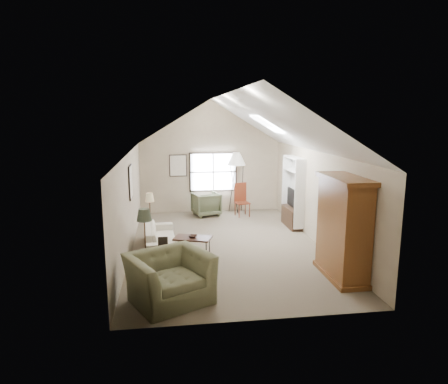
{
  "coord_description": "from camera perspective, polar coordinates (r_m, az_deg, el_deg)",
  "views": [
    {
      "loc": [
        -1.47,
        -10.17,
        3.47
      ],
      "look_at": [
        0.0,
        0.4,
        1.4
      ],
      "focal_mm": 32.0,
      "sensor_mm": 36.0,
      "label": 1
    }
  ],
  "objects": [
    {
      "name": "tripod_lamp",
      "position": [
        14.27,
        1.76,
        1.41
      ],
      "size": [
        0.84,
        0.84,
        2.2
      ],
      "primitive_type": null,
      "rotation": [
        0.0,
        0.0,
        0.42
      ],
      "color": "silver",
      "rests_on": "ground"
    },
    {
      "name": "armchair_far",
      "position": [
        13.96,
        -2.57,
        -1.72
      ],
      "size": [
        1.06,
        1.07,
        0.81
      ],
      "primitive_type": "imported",
      "rotation": [
        0.0,
        0.0,
        3.4
      ],
      "color": "#525A3F",
      "rests_on": "ground"
    },
    {
      "name": "side_chair",
      "position": [
        13.81,
        2.64,
        -1.14
      ],
      "size": [
        0.53,
        0.53,
        1.15
      ],
      "primitive_type": "cube",
      "rotation": [
        0.0,
        0.0,
        0.2
      ],
      "color": "maroon",
      "rests_on": "ground"
    },
    {
      "name": "tv_panel",
      "position": [
        12.62,
        9.73,
        -0.84
      ],
      "size": [
        0.05,
        0.9,
        0.55
      ],
      "primitive_type": "cube",
      "color": "black",
      "rests_on": "media_console"
    },
    {
      "name": "tan_lamp",
      "position": [
        11.79,
        -10.5,
        -3.08
      ],
      "size": [
        0.27,
        0.27,
        1.29
      ],
      "primitive_type": null,
      "rotation": [
        0.0,
        0.0,
        0.06
      ],
      "color": "tan",
      "rests_on": "ground"
    },
    {
      "name": "dark_lamp",
      "position": [
        9.27,
        -11.2,
        -6.52
      ],
      "size": [
        0.36,
        0.36,
        1.43
      ],
      "primitive_type": null,
      "rotation": [
        0.0,
        0.0,
        0.06
      ],
      "color": "#292F21",
      "rests_on": "ground"
    },
    {
      "name": "coffee_table",
      "position": [
        10.12,
        -4.47,
        -7.72
      ],
      "size": [
        1.02,
        0.77,
        0.46
      ],
      "primitive_type": "cube",
      "rotation": [
        0.0,
        0.0,
        -0.32
      ],
      "color": "#392217",
      "rests_on": "ground"
    },
    {
      "name": "tv_alcove",
      "position": [
        12.59,
        9.85,
        0.19
      ],
      "size": [
        0.32,
        1.3,
        2.1
      ],
      "primitive_type": "cube",
      "color": "white",
      "rests_on": "ground"
    },
    {
      "name": "bowl",
      "position": [
        10.04,
        -4.49,
        -6.32
      ],
      "size": [
        0.28,
        0.28,
        0.05
      ],
      "primitive_type": "imported",
      "rotation": [
        0.0,
        0.0,
        -0.32
      ],
      "color": "#321B14",
      "rests_on": "coffee_table"
    },
    {
      "name": "armoire",
      "position": [
        8.91,
        16.67,
        -4.93
      ],
      "size": [
        0.6,
        1.5,
        2.2
      ],
      "primitive_type": "cube",
      "color": "brown",
      "rests_on": "ground"
    },
    {
      "name": "window",
      "position": [
        14.36,
        -1.56,
        2.89
      ],
      "size": [
        1.72,
        0.08,
        1.42
      ],
      "primitive_type": "cube",
      "color": "black",
      "rests_on": "room_shell"
    },
    {
      "name": "armchair_near",
      "position": [
        7.72,
        -7.8,
        -12.06
      ],
      "size": [
        1.83,
        1.75,
        0.92
      ],
      "primitive_type": "imported",
      "rotation": [
        0.0,
        0.0,
        0.47
      ],
      "color": "#6D6F4D",
      "rests_on": "ground"
    },
    {
      "name": "media_console",
      "position": [
        12.76,
        9.64,
        -3.56
      ],
      "size": [
        0.34,
        1.18,
        0.6
      ],
      "primitive_type": "cube",
      "color": "#382316",
      "rests_on": "ground"
    },
    {
      "name": "skylight",
      "position": [
        11.41,
        6.22,
        9.66
      ],
      "size": [
        0.8,
        1.2,
        0.52
      ],
      "primitive_type": null,
      "color": "white",
      "rests_on": "room_shell"
    },
    {
      "name": "wall_art",
      "position": [
        12.24,
        -9.76,
        2.64
      ],
      "size": [
        1.97,
        3.71,
        0.88
      ],
      "color": "black",
      "rests_on": "room_shell"
    },
    {
      "name": "side_table",
      "position": [
        9.21,
        -8.64,
        -9.57
      ],
      "size": [
        0.54,
        0.54,
        0.51
      ],
      "primitive_type": "cylinder",
      "rotation": [
        0.0,
        0.0,
        0.06
      ],
      "color": "#362716",
      "rests_on": "ground"
    },
    {
      "name": "sofa",
      "position": [
        10.71,
        -9.1,
        -6.38
      ],
      "size": [
        0.93,
        2.1,
        0.6
      ],
      "primitive_type": "imported",
      "rotation": [
        0.0,
        0.0,
        1.63
      ],
      "color": "silver",
      "rests_on": "ground"
    },
    {
      "name": "room_shell",
      "position": [
        10.28,
        0.31,
        9.51
      ],
      "size": [
        5.01,
        8.01,
        4.0
      ],
      "color": "#716350",
      "rests_on": "ground"
    }
  ]
}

